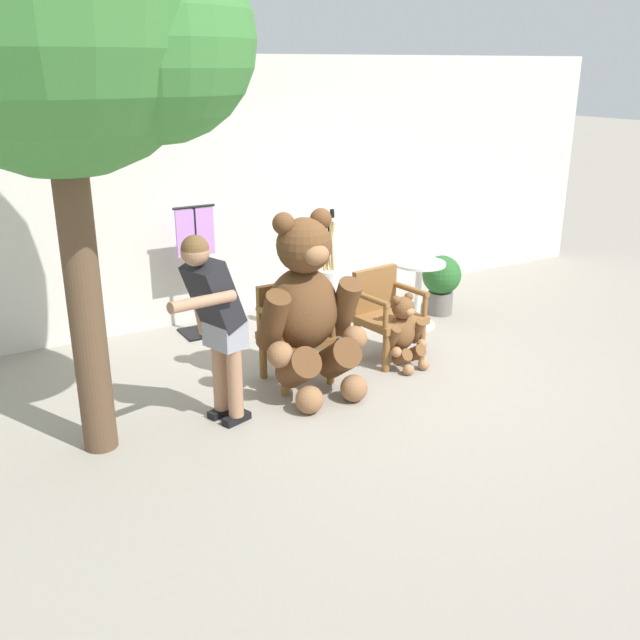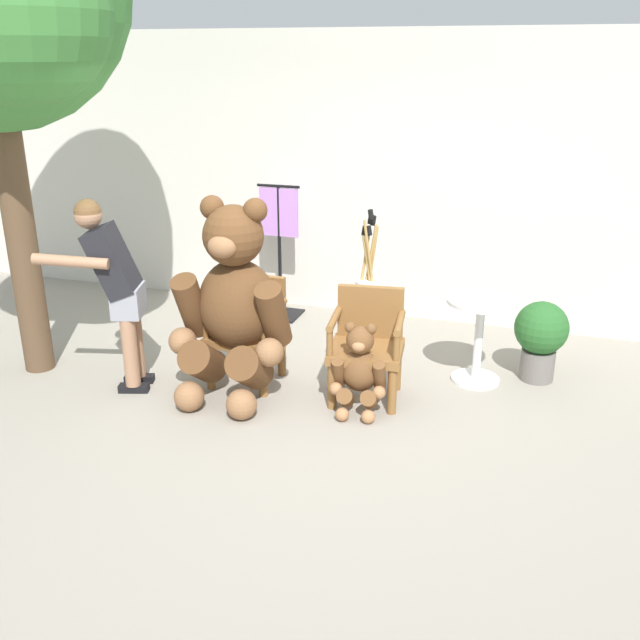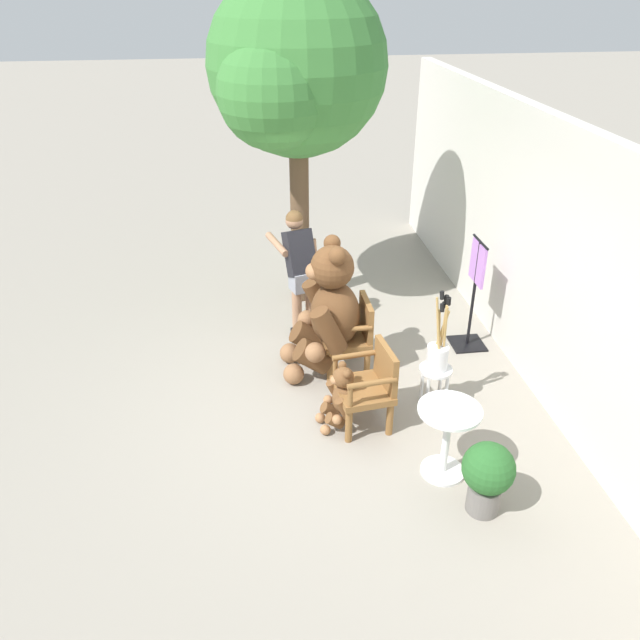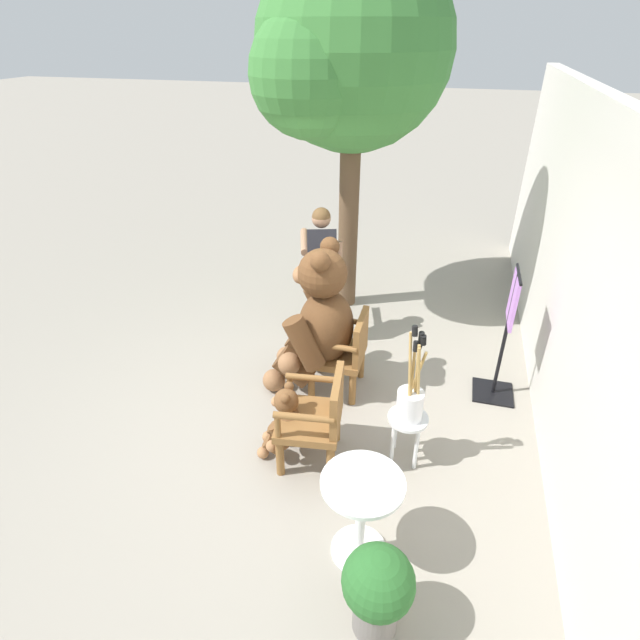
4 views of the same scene
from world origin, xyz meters
The scene contains 13 objects.
ground_plane centered at (0.00, 0.00, 0.00)m, with size 60.00×60.00×0.00m, color gray.
back_wall centered at (0.00, 2.40, 1.40)m, with size 10.00×0.16×2.80m, color beige.
wooden_chair_left centered at (-0.51, 0.43, 0.46)m, with size 0.56×0.52×0.86m.
wooden_chair_right centered at (0.50, 0.43, 0.46)m, with size 0.62×0.59×0.86m.
teddy_bear_large centered at (-0.51, 0.17, 0.77)m, with size 0.94×0.89×1.57m.
teddy_bear_small centered at (0.51, 0.15, 0.35)m, with size 0.43×0.42×0.71m.
person_visitor centered at (-1.42, -0.04, 0.92)m, with size 0.71×0.63×1.55m.
white_stool centered at (0.31, 1.17, 0.36)m, with size 0.34×0.34×0.46m.
brush_bucket centered at (0.31, 1.17, 0.66)m, with size 0.22×0.22×0.89m.
round_side_table centered at (1.30, 0.97, 0.45)m, with size 0.56×0.56×0.72m.
patio_tree centered at (-2.24, 0.00, 2.99)m, with size 2.23×2.12×4.11m.
potted_plant centered at (1.78, 1.17, 0.40)m, with size 0.44×0.44×0.68m.
clothing_display_stand centered at (-0.81, 1.95, 0.72)m, with size 0.44×0.40×1.36m.
Camera 4 is at (3.54, 1.29, 3.27)m, focal length 28.00 mm.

